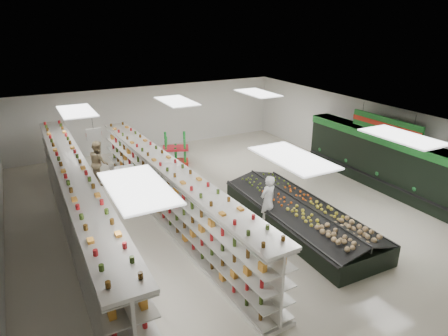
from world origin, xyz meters
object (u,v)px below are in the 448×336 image
gondola_left (79,207)px  shopper_main (268,201)px  shopper_background (99,162)px  produce_island (299,215)px  gondola_center (170,196)px  soda_endcap (176,149)px

gondola_left → shopper_main: size_ratio=7.29×
gondola_left → shopper_background: gondola_left is taller
shopper_main → produce_island: bearing=135.8°
gondola_center → produce_island: gondola_center is taller
gondola_left → shopper_background: size_ratio=7.10×
produce_island → soda_endcap: (-1.45, 7.35, 0.31)m
gondola_left → shopper_background: (1.41, 4.07, -0.12)m
gondola_center → shopper_main: bearing=-35.8°
produce_island → soda_endcap: bearing=101.1°
shopper_main → gondola_center: bearing=-46.9°
gondola_center → produce_island: 4.31m
gondola_center → soda_endcap: size_ratio=7.89×
gondola_left → soda_endcap: size_ratio=8.53×
gondola_left → shopper_background: bearing=71.2°
soda_endcap → shopper_main: 6.85m
gondola_left → gondola_center: 2.84m
produce_island → gondola_left: bearing=157.5°
gondola_left → gondola_center: (2.81, -0.39, -0.08)m
soda_endcap → shopper_background: (-3.57, -0.61, 0.18)m
gondola_center → soda_endcap: (2.17, 5.07, -0.21)m
gondola_left → produce_island: gondola_left is taller
shopper_main → shopper_background: shopper_background is taller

